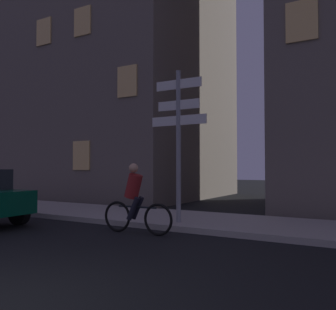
# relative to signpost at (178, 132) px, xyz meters

# --- Properties ---
(sidewalk_kerb) EXTENTS (40.00, 2.90, 0.14)m
(sidewalk_kerb) POSITION_rel_signpost_xyz_m (0.74, 0.86, -2.36)
(sidewalk_kerb) COLOR #9E9991
(sidewalk_kerb) RESTS_ON ground_plane
(signpost) EXTENTS (1.56, 0.12, 3.85)m
(signpost) POSITION_rel_signpost_xyz_m (0.00, 0.00, 0.00)
(signpost) COLOR gray
(signpost) RESTS_ON sidewalk_kerb
(cyclist) EXTENTS (1.82, 0.34, 1.61)m
(cyclist) POSITION_rel_signpost_xyz_m (-0.46, -1.23, -1.68)
(cyclist) COLOR black
(cyclist) RESTS_ON ground_plane
(building_left_block) EXTENTS (11.67, 9.03, 17.04)m
(building_left_block) POSITION_rel_signpost_xyz_m (-8.58, 7.57, 6.09)
(building_left_block) COLOR #6B6056
(building_left_block) RESTS_ON ground_plane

